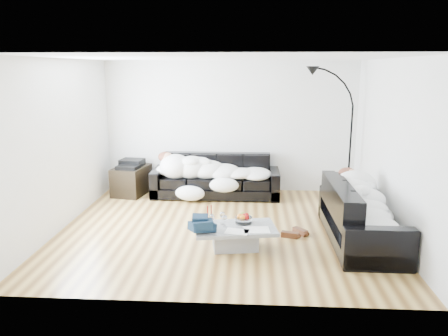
# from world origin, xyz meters

# --- Properties ---
(ground) EXTENTS (5.00, 5.00, 0.00)m
(ground) POSITION_xyz_m (0.00, 0.00, 0.00)
(ground) COLOR brown
(ground) RESTS_ON ground
(wall_back) EXTENTS (5.00, 0.02, 2.60)m
(wall_back) POSITION_xyz_m (0.00, 2.25, 1.30)
(wall_back) COLOR silver
(wall_back) RESTS_ON ground
(wall_left) EXTENTS (0.02, 4.50, 2.60)m
(wall_left) POSITION_xyz_m (-2.50, 0.00, 1.30)
(wall_left) COLOR silver
(wall_left) RESTS_ON ground
(wall_right) EXTENTS (0.02, 4.50, 2.60)m
(wall_right) POSITION_xyz_m (2.50, 0.00, 1.30)
(wall_right) COLOR silver
(wall_right) RESTS_ON ground
(ceiling) EXTENTS (5.00, 5.00, 0.00)m
(ceiling) POSITION_xyz_m (0.00, 0.00, 2.60)
(ceiling) COLOR white
(ceiling) RESTS_ON ground
(sofa_back) EXTENTS (2.46, 0.85, 0.80)m
(sofa_back) POSITION_xyz_m (-0.25, 1.76, 0.40)
(sofa_back) COLOR black
(sofa_back) RESTS_ON ground
(sofa_right) EXTENTS (0.89, 2.08, 0.84)m
(sofa_right) POSITION_xyz_m (2.02, -0.39, 0.42)
(sofa_right) COLOR black
(sofa_right) RESTS_ON ground
(sleeper_back) EXTENTS (2.08, 0.72, 0.42)m
(sleeper_back) POSITION_xyz_m (-0.25, 1.71, 0.63)
(sleeper_back) COLOR white
(sleeper_back) RESTS_ON sofa_back
(sleeper_right) EXTENTS (0.75, 1.78, 0.44)m
(sleeper_right) POSITION_xyz_m (2.02, -0.39, 0.64)
(sleeper_right) COLOR white
(sleeper_right) RESTS_ON sofa_right
(teal_cushion) EXTENTS (0.42, 0.38, 0.20)m
(teal_cushion) POSITION_xyz_m (1.96, 0.25, 0.72)
(teal_cushion) COLOR #0B4F33
(teal_cushion) RESTS_ON sofa_right
(coffee_table) EXTENTS (1.19, 0.81, 0.32)m
(coffee_table) POSITION_xyz_m (0.23, -0.79, 0.16)
(coffee_table) COLOR #939699
(coffee_table) RESTS_ON ground
(fruit_bowl) EXTENTS (0.27, 0.27, 0.15)m
(fruit_bowl) POSITION_xyz_m (0.34, -0.64, 0.39)
(fruit_bowl) COLOR white
(fruit_bowl) RESTS_ON coffee_table
(wine_glass_a) EXTENTS (0.10, 0.10, 0.18)m
(wine_glass_a) POSITION_xyz_m (0.04, -0.69, 0.41)
(wine_glass_a) COLOR white
(wine_glass_a) RESTS_ON coffee_table
(wine_glass_b) EXTENTS (0.09, 0.09, 0.18)m
(wine_glass_b) POSITION_xyz_m (-0.10, -0.80, 0.41)
(wine_glass_b) COLOR white
(wine_glass_b) RESTS_ON coffee_table
(wine_glass_c) EXTENTS (0.08, 0.08, 0.16)m
(wine_glass_c) POSITION_xyz_m (0.08, -0.79, 0.40)
(wine_glass_c) COLOR white
(wine_glass_c) RESTS_ON coffee_table
(candle_left) EXTENTS (0.05, 0.05, 0.22)m
(candle_left) POSITION_xyz_m (-0.18, -0.57, 0.43)
(candle_left) COLOR maroon
(candle_left) RESTS_ON coffee_table
(candle_right) EXTENTS (0.05, 0.05, 0.23)m
(candle_right) POSITION_xyz_m (-0.13, -0.58, 0.44)
(candle_right) COLOR maroon
(candle_right) RESTS_ON coffee_table
(newspaper_a) EXTENTS (0.37, 0.29, 0.01)m
(newspaper_a) POSITION_xyz_m (0.52, -0.90, 0.33)
(newspaper_a) COLOR silver
(newspaper_a) RESTS_ON coffee_table
(newspaper_b) EXTENTS (0.34, 0.27, 0.01)m
(newspaper_b) POSITION_xyz_m (0.25, -0.98, 0.33)
(newspaper_b) COLOR silver
(newspaper_b) RESTS_ON coffee_table
(navy_jacket) EXTENTS (0.43, 0.40, 0.17)m
(navy_jacket) POSITION_xyz_m (-0.23, -1.01, 0.49)
(navy_jacket) COLOR black
(navy_jacket) RESTS_ON coffee_table
(shoes) EXTENTS (0.51, 0.47, 0.10)m
(shoes) POSITION_xyz_m (1.10, -0.26, 0.05)
(shoes) COLOR #472311
(shoes) RESTS_ON ground
(av_cabinet) EXTENTS (0.69, 0.89, 0.56)m
(av_cabinet) POSITION_xyz_m (-1.94, 1.80, 0.28)
(av_cabinet) COLOR black
(av_cabinet) RESTS_ON ground
(stereo) EXTENTS (0.49, 0.40, 0.13)m
(stereo) POSITION_xyz_m (-1.94, 1.80, 0.62)
(stereo) COLOR black
(stereo) RESTS_ON av_cabinet
(floor_lamp) EXTENTS (0.85, 0.53, 2.19)m
(floor_lamp) POSITION_xyz_m (2.26, 1.63, 1.09)
(floor_lamp) COLOR black
(floor_lamp) RESTS_ON ground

